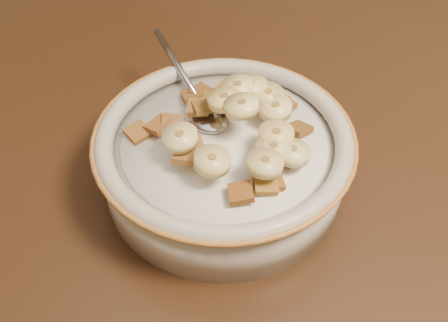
% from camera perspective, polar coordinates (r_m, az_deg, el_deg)
% --- Properties ---
extents(cereal_bowl, '(0.23, 0.23, 0.06)m').
position_cam_1_polar(cereal_bowl, '(0.48, 0.00, -0.20)').
color(cereal_bowl, '#ACA99F').
rests_on(cereal_bowl, table).
extents(milk, '(0.19, 0.19, 0.00)m').
position_cam_1_polar(milk, '(0.46, -0.00, 2.17)').
color(milk, white).
rests_on(milk, cereal_bowl).
extents(spoon, '(0.07, 0.07, 0.01)m').
position_cam_1_polar(spoon, '(0.48, -1.94, 5.29)').
color(spoon, '#9DA0B7').
rests_on(spoon, cereal_bowl).
extents(cereal_square_0, '(0.03, 0.03, 0.01)m').
position_cam_1_polar(cereal_square_0, '(0.49, 6.41, 6.39)').
color(cereal_square_0, brown).
rests_on(cereal_square_0, milk).
extents(cereal_square_1, '(0.02, 0.02, 0.01)m').
position_cam_1_polar(cereal_square_1, '(0.44, 7.21, 0.64)').
color(cereal_square_1, brown).
rests_on(cereal_square_1, milk).
extents(cereal_square_2, '(0.02, 0.02, 0.01)m').
position_cam_1_polar(cereal_square_2, '(0.50, 0.09, 7.97)').
color(cereal_square_2, olive).
rests_on(cereal_square_2, milk).
extents(cereal_square_3, '(0.03, 0.03, 0.01)m').
position_cam_1_polar(cereal_square_3, '(0.41, 1.93, -3.65)').
color(cereal_square_3, brown).
rests_on(cereal_square_3, milk).
extents(cereal_square_4, '(0.03, 0.03, 0.01)m').
position_cam_1_polar(cereal_square_4, '(0.42, 5.39, -2.22)').
color(cereal_square_4, brown).
rests_on(cereal_square_4, milk).
extents(cereal_square_5, '(0.03, 0.03, 0.01)m').
position_cam_1_polar(cereal_square_5, '(0.43, -3.75, 1.96)').
color(cereal_square_5, brown).
rests_on(cereal_square_5, milk).
extents(cereal_square_6, '(0.03, 0.03, 0.01)m').
position_cam_1_polar(cereal_square_6, '(0.48, 0.66, 6.60)').
color(cereal_square_6, olive).
rests_on(cereal_square_6, milk).
extents(cereal_square_7, '(0.03, 0.03, 0.01)m').
position_cam_1_polar(cereal_square_7, '(0.41, 4.74, -2.53)').
color(cereal_square_7, brown).
rests_on(cereal_square_7, milk).
extents(cereal_square_8, '(0.03, 0.03, 0.01)m').
position_cam_1_polar(cereal_square_8, '(0.47, -2.96, 6.16)').
color(cereal_square_8, brown).
rests_on(cereal_square_8, milk).
extents(cereal_square_9, '(0.03, 0.03, 0.01)m').
position_cam_1_polar(cereal_square_9, '(0.49, 6.76, 6.54)').
color(cereal_square_9, brown).
rests_on(cereal_square_9, milk).
extents(cereal_square_10, '(0.03, 0.03, 0.01)m').
position_cam_1_polar(cereal_square_10, '(0.49, 0.26, 7.21)').
color(cereal_square_10, brown).
rests_on(cereal_square_10, milk).
extents(cereal_square_11, '(0.03, 0.03, 0.01)m').
position_cam_1_polar(cereal_square_11, '(0.47, -9.83, 3.21)').
color(cereal_square_11, brown).
rests_on(cereal_square_11, milk).
extents(cereal_square_12, '(0.02, 0.02, 0.01)m').
position_cam_1_polar(cereal_square_12, '(0.50, 1.43, 7.74)').
color(cereal_square_12, brown).
rests_on(cereal_square_12, milk).
extents(cereal_square_13, '(0.02, 0.02, 0.01)m').
position_cam_1_polar(cereal_square_13, '(0.47, -6.54, 4.35)').
color(cereal_square_13, brown).
rests_on(cereal_square_13, milk).
extents(cereal_square_14, '(0.03, 0.03, 0.01)m').
position_cam_1_polar(cereal_square_14, '(0.47, 8.51, 3.66)').
color(cereal_square_14, brown).
rests_on(cereal_square_14, milk).
extents(cereal_square_15, '(0.03, 0.03, 0.01)m').
position_cam_1_polar(cereal_square_15, '(0.47, -2.29, 6.24)').
color(cereal_square_15, brown).
rests_on(cereal_square_15, milk).
extents(cereal_square_16, '(0.03, 0.03, 0.01)m').
position_cam_1_polar(cereal_square_16, '(0.50, -3.65, 7.48)').
color(cereal_square_16, brown).
rests_on(cereal_square_16, milk).
extents(cereal_square_17, '(0.03, 0.03, 0.01)m').
position_cam_1_polar(cereal_square_17, '(0.44, 6.47, 1.38)').
color(cereal_square_17, brown).
rests_on(cereal_square_17, milk).
extents(cereal_square_18, '(0.03, 0.03, 0.01)m').
position_cam_1_polar(cereal_square_18, '(0.46, -7.50, 4.03)').
color(cereal_square_18, brown).
rests_on(cereal_square_18, milk).
extents(cereal_square_19, '(0.02, 0.02, 0.01)m').
position_cam_1_polar(cereal_square_19, '(0.50, -2.50, 7.81)').
color(cereal_square_19, brown).
rests_on(cereal_square_19, milk).
extents(cereal_square_20, '(0.02, 0.02, 0.01)m').
position_cam_1_polar(cereal_square_20, '(0.43, -4.31, 0.43)').
color(cereal_square_20, brown).
rests_on(cereal_square_20, milk).
extents(cereal_square_21, '(0.02, 0.02, 0.01)m').
position_cam_1_polar(cereal_square_21, '(0.49, -1.48, 6.97)').
color(cereal_square_21, brown).
rests_on(cereal_square_21, milk).
extents(cereal_square_22, '(0.03, 0.03, 0.01)m').
position_cam_1_polar(cereal_square_22, '(0.46, -5.93, 4.24)').
color(cereal_square_22, brown).
rests_on(cereal_square_22, milk).
extents(banana_slice_0, '(0.04, 0.04, 0.01)m').
position_cam_1_polar(banana_slice_0, '(0.46, 5.87, 6.02)').
color(banana_slice_0, beige).
rests_on(banana_slice_0, milk).
extents(banana_slice_1, '(0.04, 0.04, 0.01)m').
position_cam_1_polar(banana_slice_1, '(0.41, -1.35, 0.01)').
color(banana_slice_1, '#E8D384').
rests_on(banana_slice_1, milk).
extents(banana_slice_2, '(0.04, 0.04, 0.01)m').
position_cam_1_polar(banana_slice_2, '(0.41, 4.69, -0.25)').
color(banana_slice_2, beige).
rests_on(banana_slice_2, milk).
extents(banana_slice_3, '(0.04, 0.04, 0.01)m').
position_cam_1_polar(banana_slice_3, '(0.44, 5.98, 2.98)').
color(banana_slice_3, '#DBC07F').
rests_on(banana_slice_3, milk).
extents(banana_slice_4, '(0.04, 0.04, 0.01)m').
position_cam_1_polar(banana_slice_4, '(0.48, 5.02, 7.52)').
color(banana_slice_4, '#DAB969').
rests_on(banana_slice_4, milk).
extents(banana_slice_5, '(0.04, 0.04, 0.01)m').
position_cam_1_polar(banana_slice_5, '(0.48, 3.09, 8.54)').
color(banana_slice_5, '#E3CA75').
rests_on(banana_slice_5, milk).
extents(banana_slice_6, '(0.04, 0.04, 0.02)m').
position_cam_1_polar(banana_slice_6, '(0.43, 7.82, 0.98)').
color(banana_slice_6, '#FFEF95').
rests_on(banana_slice_6, milk).
extents(banana_slice_7, '(0.04, 0.04, 0.01)m').
position_cam_1_polar(banana_slice_7, '(0.45, 0.03, 7.04)').
color(banana_slice_7, '#E4C573').
rests_on(banana_slice_7, milk).
extents(banana_slice_8, '(0.04, 0.04, 0.01)m').
position_cam_1_polar(banana_slice_8, '(0.47, 1.53, 8.38)').
color(banana_slice_8, '#ECDE7D').
rests_on(banana_slice_8, milk).
extents(banana_slice_9, '(0.04, 0.04, 0.01)m').
position_cam_1_polar(banana_slice_9, '(0.42, 5.64, 1.38)').
color(banana_slice_9, beige).
rests_on(banana_slice_9, milk).
extents(banana_slice_10, '(0.04, 0.04, 0.01)m').
position_cam_1_polar(banana_slice_10, '(0.43, -5.06, 2.68)').
color(banana_slice_10, '#F0DF92').
rests_on(banana_slice_10, milk).
extents(banana_slice_11, '(0.04, 0.04, 0.02)m').
position_cam_1_polar(banana_slice_11, '(0.44, 2.01, 6.29)').
color(banana_slice_11, '#FAEE9F').
rests_on(banana_slice_11, milk).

